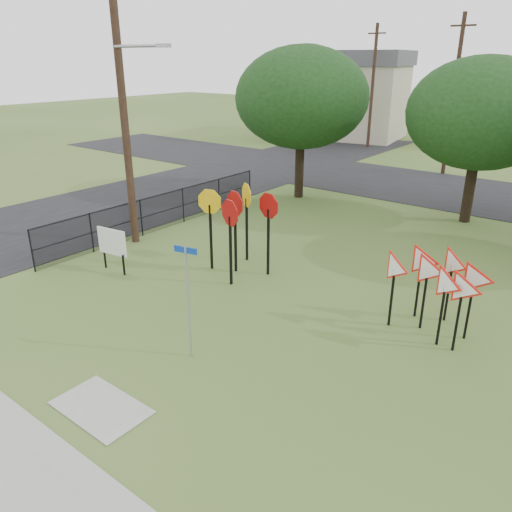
{
  "coord_description": "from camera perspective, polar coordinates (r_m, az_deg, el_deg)",
  "views": [
    {
      "loc": [
        7.61,
        -7.0,
        6.67
      ],
      "look_at": [
        -0.19,
        3.0,
        1.6
      ],
      "focal_mm": 35.0,
      "sensor_mm": 36.0,
      "label": 1
    }
  ],
  "objects": [
    {
      "name": "ground",
      "position": [
        12.3,
        -8.07,
        -11.29
      ],
      "size": [
        140.0,
        140.0,
        0.0
      ],
      "primitive_type": "plane",
      "color": "#3D5B22"
    },
    {
      "name": "sidewalk",
      "position": [
        10.49,
        -25.75,
        -20.23
      ],
      "size": [
        30.0,
        1.6,
        0.02
      ],
      "primitive_type": "cube",
      "color": "gray",
      "rests_on": "ground"
    },
    {
      "name": "street_left",
      "position": [
        26.79,
        -10.85,
        7.0
      ],
      "size": [
        8.0,
        50.0,
        0.02
      ],
      "primitive_type": "cube",
      "color": "black",
      "rests_on": "ground"
    },
    {
      "name": "street_far",
      "position": [
        28.83,
        21.75,
        6.88
      ],
      "size": [
        60.0,
        8.0,
        0.02
      ],
      "primitive_type": "cube",
      "color": "black",
      "rests_on": "ground"
    },
    {
      "name": "curb_pad",
      "position": [
        11.11,
        -17.29,
        -16.21
      ],
      "size": [
        2.0,
        1.2,
        0.02
      ],
      "primitive_type": "cube",
      "color": "gray",
      "rests_on": "ground"
    },
    {
      "name": "street_name_sign",
      "position": [
        11.5,
        -7.77,
        -4.47
      ],
      "size": [
        0.57,
        0.15,
        2.8
      ],
      "color": "#9B9EA4",
      "rests_on": "ground"
    },
    {
      "name": "stop_sign_cluster",
      "position": [
        16.02,
        -2.06,
        4.92
      ],
      "size": [
        2.62,
        2.26,
        2.77
      ],
      "color": "black",
      "rests_on": "ground"
    },
    {
      "name": "yield_sign_cluster",
      "position": [
        13.28,
        20.17,
        -2.15
      ],
      "size": [
        2.71,
        1.76,
        2.14
      ],
      "color": "black",
      "rests_on": "ground"
    },
    {
      "name": "info_board",
      "position": [
        17.01,
        -16.13,
        1.4
      ],
      "size": [
        1.19,
        0.21,
        1.49
      ],
      "color": "black",
      "rests_on": "ground"
    },
    {
      "name": "utility_pole_main",
      "position": [
        18.83,
        -14.88,
        16.66
      ],
      "size": [
        3.55,
        0.33,
        10.0
      ],
      "color": "#39261A",
      "rests_on": "ground"
    },
    {
      "name": "far_pole_a",
      "position": [
        32.52,
        21.64,
        16.69
      ],
      "size": [
        1.4,
        0.24,
        9.0
      ],
      "color": "#39261A",
      "rests_on": "ground"
    },
    {
      "name": "far_pole_c",
      "position": [
        41.03,
        13.17,
        18.36
      ],
      "size": [
        1.4,
        0.24,
        9.0
      ],
      "color": "#39261A",
      "rests_on": "ground"
    },
    {
      "name": "fence_run",
      "position": [
        21.01,
        -10.58,
        5.14
      ],
      "size": [
        0.05,
        11.55,
        1.5
      ],
      "color": "black",
      "rests_on": "ground"
    },
    {
      "name": "house_left",
      "position": [
        46.44,
        10.65,
        17.7
      ],
      "size": [
        10.58,
        8.88,
        7.2
      ],
      "color": "beige",
      "rests_on": "ground"
    },
    {
      "name": "tree_near_left",
      "position": [
        25.09,
        5.24,
        17.55
      ],
      "size": [
        6.4,
        6.4,
        7.27
      ],
      "color": "black",
      "rests_on": "ground"
    },
    {
      "name": "tree_near_mid",
      "position": [
        22.8,
        24.38,
        14.58
      ],
      "size": [
        6.0,
        6.0,
        6.8
      ],
      "color": "black",
      "rests_on": "ground"
    },
    {
      "name": "tree_far_left",
      "position": [
        43.92,
        5.75,
        19.72
      ],
      "size": [
        6.8,
        6.8,
        7.73
      ],
      "color": "black",
      "rests_on": "ground"
    }
  ]
}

